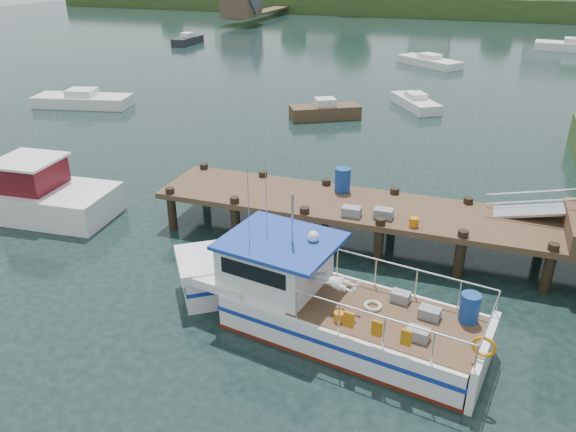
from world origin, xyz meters
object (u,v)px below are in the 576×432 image
(moored_rowboat, at_px, (325,111))
(moored_d, at_px, (429,61))
(dock, at_px, (538,203))
(moored_far, at_px, (575,46))
(moored_a, at_px, (83,100))
(lobster_boat, at_px, (313,300))
(moored_e, at_px, (188,40))
(moored_b, at_px, (415,102))
(work_boat, at_px, (13,193))

(moored_rowboat, height_order, moored_d, moored_rowboat)
(dock, xyz_separation_m, moored_far, (5.75, 47.10, -1.77))
(dock, bearing_deg, moored_a, 155.06)
(lobster_boat, height_order, moored_e, lobster_boat)
(moored_b, distance_m, moored_d, 15.15)
(moored_far, xyz_separation_m, moored_a, (-32.22, -34.78, -0.05))
(work_boat, height_order, moored_b, work_boat)
(work_boat, relative_size, moored_b, 1.94)
(dock, bearing_deg, moored_rowboat, 126.44)
(moored_a, xyz_separation_m, moored_e, (-6.50, 25.81, 0.03))
(moored_far, xyz_separation_m, moored_e, (-38.72, -8.97, -0.02))
(moored_a, height_order, moored_e, moored_e)
(lobster_boat, xyz_separation_m, work_boat, (-13.05, 3.19, -0.07))
(moored_b, bearing_deg, moored_e, 166.31)
(work_boat, bearing_deg, dock, 1.59)
(moored_e, bearing_deg, moored_a, -83.98)
(dock, distance_m, moored_rowboat, 18.47)
(lobster_boat, distance_m, moored_b, 24.29)
(work_boat, bearing_deg, moored_rowboat, 60.98)
(work_boat, xyz_separation_m, moored_b, (12.41, 21.09, -0.37))
(moored_far, distance_m, moored_e, 39.75)
(moored_far, xyz_separation_m, moored_b, (-11.90, -28.01, -0.10))
(moored_a, bearing_deg, dock, -17.70)
(dock, bearing_deg, moored_d, 101.62)
(lobster_boat, bearing_deg, moored_rowboat, 114.68)
(moored_rowboat, height_order, moored_e, moored_rowboat)
(moored_d, relative_size, moored_e, 1.36)
(moored_e, bearing_deg, dock, -57.26)
(moored_e, bearing_deg, moored_d, -16.71)
(dock, bearing_deg, moored_e, 130.86)
(dock, relative_size, moored_d, 2.75)
(dock, relative_size, moored_a, 2.60)
(lobster_boat, relative_size, moored_b, 2.02)
(dock, bearing_deg, moored_b, 107.86)
(moored_rowboat, bearing_deg, moored_d, 77.80)
(work_boat, bearing_deg, moored_far, 59.09)
(moored_far, height_order, moored_d, moored_far)
(work_boat, distance_m, moored_far, 54.79)
(moored_far, distance_m, moored_d, 18.15)
(moored_b, bearing_deg, dock, -50.46)
(moored_rowboat, bearing_deg, moored_a, -171.84)
(dock, relative_size, moored_rowboat, 3.86)
(moored_d, distance_m, moored_e, 26.23)
(moored_e, bearing_deg, work_boat, -78.35)
(work_boat, xyz_separation_m, moored_far, (24.30, 49.10, -0.27))
(work_boat, relative_size, moored_d, 1.46)
(work_boat, height_order, moored_far, work_boat)
(dock, distance_m, moored_a, 29.26)
(moored_far, bearing_deg, moored_d, -143.27)
(work_boat, height_order, moored_d, work_boat)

